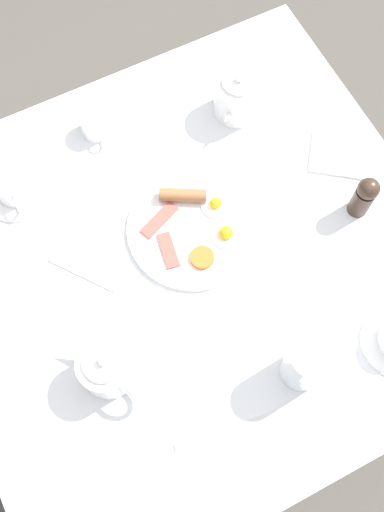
{
  "coord_description": "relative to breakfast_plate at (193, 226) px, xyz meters",
  "views": [
    {
      "loc": [
        0.4,
        -0.2,
        1.9
      ],
      "look_at": [
        0.0,
        0.0,
        0.75
      ],
      "focal_mm": 42.0,
      "sensor_mm": 36.0,
      "label": 1
    }
  ],
  "objects": [
    {
      "name": "breakfast_plate",
      "position": [
        0.0,
        0.0,
        0.0
      ],
      "size": [
        0.28,
        0.28,
        0.04
      ],
      "color": "white",
      "rests_on": "table"
    },
    {
      "name": "salt_grinder",
      "position": [
        0.12,
        0.34,
        0.05
      ],
      "size": [
        0.05,
        0.05,
        0.12
      ],
      "color": "#38281E",
      "rests_on": "table"
    },
    {
      "name": "fork_spare",
      "position": [
        -0.01,
        -0.25,
        -0.01
      ],
      "size": [
        0.14,
        0.11,
        0.0
      ],
      "rotation": [
        0.0,
        0.0,
        2.22
      ],
      "color": "silver",
      "rests_on": "table"
    },
    {
      "name": "knife_by_plate",
      "position": [
        0.4,
        -0.13,
        -0.01
      ],
      "size": [
        0.05,
        0.21,
        0.0
      ],
      "rotation": [
        0.0,
        0.0,
        2.99
      ],
      "color": "silver",
      "rests_on": "table"
    },
    {
      "name": "napkin_folded",
      "position": [
        -0.01,
        0.37,
        -0.01
      ],
      "size": [
        0.16,
        0.17,
        0.01
      ],
      "rotation": [
        0.0,
        0.0,
        0.93
      ],
      "color": "white",
      "rests_on": "table"
    },
    {
      "name": "ground_plane",
      "position": [
        0.06,
        -0.03,
        -0.74
      ],
      "size": [
        8.0,
        8.0,
        0.0
      ],
      "primitive_type": "plane",
      "color": "#4C4742"
    },
    {
      "name": "fork_by_plate",
      "position": [
        0.42,
        -0.41,
        -0.01
      ],
      "size": [
        0.16,
        0.11,
        0.0
      ],
      "rotation": [
        0.0,
        0.0,
        4.14
      ],
      "color": "silver",
      "rests_on": "table"
    },
    {
      "name": "teacup_with_saucer_right",
      "position": [
        -0.25,
        -0.31,
        0.02
      ],
      "size": [
        0.15,
        0.15,
        0.06
      ],
      "color": "white",
      "rests_on": "table"
    },
    {
      "name": "water_glass_tall",
      "position": [
        0.37,
        0.05,
        0.06
      ],
      "size": [
        0.08,
        0.08,
        0.14
      ],
      "color": "white",
      "rests_on": "table"
    },
    {
      "name": "creamer_jug",
      "position": [
        -0.32,
        -0.09,
        0.02
      ],
      "size": [
        0.09,
        0.07,
        0.06
      ],
      "color": "white",
      "rests_on": "table"
    },
    {
      "name": "table",
      "position": [
        0.06,
        -0.03,
        -0.08
      ],
      "size": [
        1.02,
        1.04,
        0.73
      ],
      "color": "silver",
      "rests_on": "ground_plane"
    },
    {
      "name": "teapot_near",
      "position": [
        -0.23,
        0.23,
        0.04
      ],
      "size": [
        0.14,
        0.15,
        0.12
      ],
      "rotation": [
        0.0,
        0.0,
        5.45
      ],
      "color": "white",
      "rests_on": "table"
    },
    {
      "name": "teapot_far",
      "position": [
        0.21,
        -0.29,
        0.04
      ],
      "size": [
        0.19,
        0.1,
        0.12
      ],
      "rotation": [
        0.0,
        0.0,
        3.49
      ],
      "color": "white",
      "rests_on": "table"
    }
  ]
}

